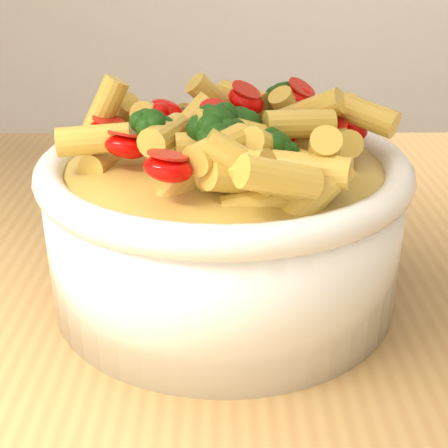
{
  "coord_description": "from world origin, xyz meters",
  "views": [
    {
      "loc": [
        0.06,
        -0.4,
        1.14
      ],
      "look_at": [
        0.06,
        -0.0,
        0.95
      ],
      "focal_mm": 50.0,
      "sensor_mm": 36.0,
      "label": 1
    }
  ],
  "objects": [
    {
      "name": "table",
      "position": [
        0.0,
        0.0,
        0.8
      ],
      "size": [
        1.2,
        0.8,
        0.9
      ],
      "color": "#AB8349",
      "rests_on": "ground"
    },
    {
      "name": "serving_bowl",
      "position": [
        0.06,
        -0.0,
        0.96
      ],
      "size": [
        0.26,
        0.26,
        0.11
      ],
      "color": "white",
      "rests_on": "table"
    },
    {
      "name": "pasta_salad",
      "position": [
        0.06,
        -0.0,
        1.02
      ],
      "size": [
        0.2,
        0.2,
        0.05
      ],
      "color": "#FFDB50",
      "rests_on": "serving_bowl"
    }
  ]
}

